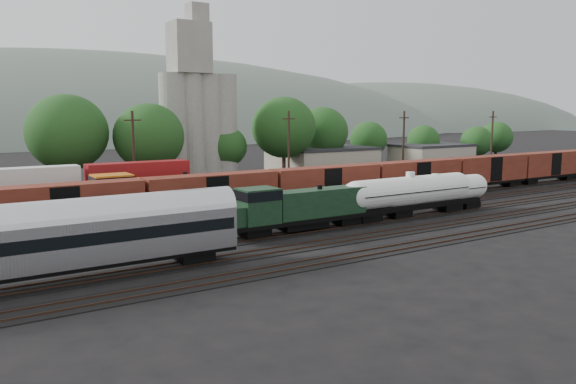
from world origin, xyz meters
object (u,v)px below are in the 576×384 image
green_locomotive (295,208)px  grain_silo (198,115)px  orange_locomotive (157,194)px  passenger_coach (65,235)px  tank_car_a (410,192)px

green_locomotive → grain_silo: bearing=79.1°
green_locomotive → orange_locomotive: (-8.64, 15.00, 0.23)m
passenger_coach → grain_silo: 55.57m
green_locomotive → orange_locomotive: bearing=119.9°
passenger_coach → orange_locomotive: passenger_coach is taller
tank_car_a → orange_locomotive: bearing=148.2°
green_locomotive → passenger_coach: 22.87m
green_locomotive → tank_car_a: (15.52, -0.00, 0.31)m
orange_locomotive → grain_silo: (16.53, 26.00, 8.45)m
passenger_coach → tank_car_a: bearing=7.5°
green_locomotive → passenger_coach: passenger_coach is taller
passenger_coach → grain_silo: bearing=56.7°
grain_silo → passenger_coach: bearing=-123.3°
tank_car_a → orange_locomotive: (-24.15, 15.00, -0.08)m
tank_car_a → passenger_coach: 38.15m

